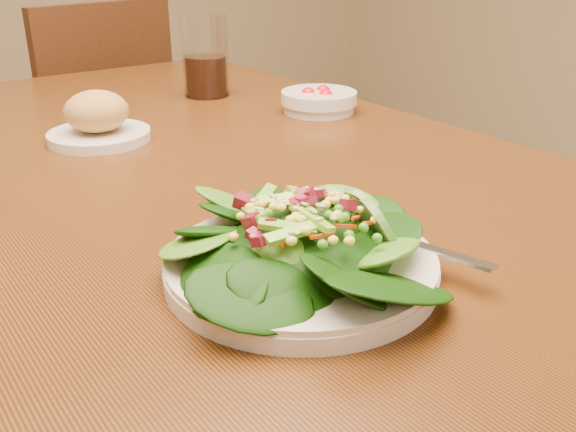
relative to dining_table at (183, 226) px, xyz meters
name	(u,v)px	position (x,y,z in m)	size (l,w,h in m)	color
dining_table	(183,226)	(0.00, 0.00, 0.00)	(0.90, 1.40, 0.75)	#5C2E10
chair_far	(93,153)	(0.20, 0.96, -0.18)	(0.48, 0.48, 0.89)	#422312
salad_plate	(309,248)	(-0.05, -0.37, 0.13)	(0.26, 0.25, 0.07)	silver
bread_plate	(98,121)	(-0.05, 0.15, 0.13)	(0.15, 0.15, 0.08)	silver
tomato_bowl	(319,101)	(0.32, 0.09, 0.12)	(0.13, 0.13, 0.04)	silver
drinking_glass	(205,62)	(0.23, 0.32, 0.17)	(0.09, 0.09, 0.15)	silver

